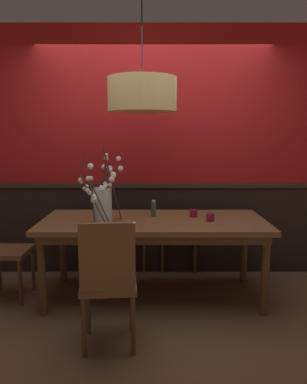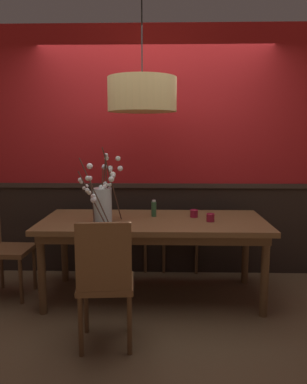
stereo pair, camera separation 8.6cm
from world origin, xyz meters
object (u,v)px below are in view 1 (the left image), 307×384
at_px(condiment_bottle, 153,209).
at_px(chair_near_side_left, 108,278).
at_px(vase_with_blossoms, 102,202).
at_px(candle_holder_nearer_center, 194,213).
at_px(dining_table, 154,228).
at_px(chair_far_side_right, 179,223).
at_px(pendant_lamp, 142,95).
at_px(chair_head_west_end, 0,244).
at_px(candle_holder_nearer_edge, 210,217).
at_px(chair_far_side_left, 129,224).

bearing_deg(condiment_bottle, chair_near_side_left, -107.18).
height_order(vase_with_blossoms, candle_holder_nearer_center, vase_with_blossoms).
relative_size(dining_table, chair_far_side_right, 2.25).
xyz_separation_m(chair_far_side_right, condiment_bottle, (-0.30, -0.76, 0.33)).
bearing_deg(chair_near_side_left, pendant_lamp, 75.75).
relative_size(chair_head_west_end, chair_far_side_right, 1.01).
height_order(chair_far_side_right, pendant_lamp, pendant_lamp).
bearing_deg(condiment_bottle, chair_head_west_end, -174.03).
bearing_deg(dining_table, chair_far_side_right, 71.43).
height_order(chair_head_west_end, vase_with_blossoms, vase_with_blossoms).
height_order(chair_near_side_left, pendant_lamp, pendant_lamp).
xyz_separation_m(chair_far_side_right, candle_holder_nearer_edge, (0.23, -0.97, 0.29)).
distance_m(chair_head_west_end, candle_holder_nearer_edge, 2.01).
relative_size(chair_far_side_right, pendant_lamp, 0.98).
bearing_deg(condiment_bottle, vase_with_blossoms, -152.22).
distance_m(chair_head_west_end, chair_near_side_left, 1.44).
xyz_separation_m(candle_holder_nearer_center, candle_holder_nearer_edge, (0.14, -0.18, 0.00)).
height_order(chair_head_west_end, condiment_bottle, chair_head_west_end).
xyz_separation_m(chair_head_west_end, candle_holder_nearer_edge, (1.99, -0.06, 0.28)).
distance_m(candle_holder_nearer_edge, condiment_bottle, 0.57).
relative_size(chair_near_side_left, chair_far_side_right, 1.04).
xyz_separation_m(chair_near_side_left, candle_holder_nearer_center, (0.71, 1.02, 0.26)).
distance_m(chair_far_side_left, chair_near_side_left, 1.81).
bearing_deg(vase_with_blossoms, candle_holder_nearer_center, 14.24).
relative_size(dining_table, condiment_bottle, 12.95).
relative_size(candle_holder_nearer_edge, pendant_lamp, 0.08).
xyz_separation_m(chair_far_side_right, vase_with_blossoms, (-0.77, -1.00, 0.44)).
distance_m(dining_table, candle_holder_nearer_center, 0.42).
bearing_deg(chair_far_side_left, chair_head_west_end, -141.94).
bearing_deg(chair_far_side_right, chair_far_side_left, 179.25).
bearing_deg(chair_far_side_right, candle_holder_nearer_center, -83.47).
bearing_deg(chair_far_side_left, dining_table, -72.25).
bearing_deg(vase_with_blossoms, chair_near_side_left, -79.94).
height_order(dining_table, chair_far_side_right, chair_far_side_right).
relative_size(chair_far_side_left, vase_with_blossoms, 1.29).
bearing_deg(chair_far_side_right, vase_with_blossoms, -127.37).
distance_m(dining_table, condiment_bottle, 0.21).
distance_m(dining_table, chair_far_side_left, 0.96).
height_order(chair_near_side_left, chair_far_side_right, chair_near_side_left).
relative_size(chair_near_side_left, candle_holder_nearer_center, 12.26).
relative_size(chair_head_west_end, candle_holder_nearer_center, 11.90).
relative_size(condiment_bottle, pendant_lamp, 0.17).
bearing_deg(candle_holder_nearer_edge, chair_near_side_left, -135.57).
height_order(chair_far_side_left, vase_with_blossoms, vase_with_blossoms).
bearing_deg(candle_holder_nearer_center, chair_far_side_left, 130.58).
height_order(dining_table, condiment_bottle, condiment_bottle).
xyz_separation_m(condiment_bottle, pendant_lamp, (-0.10, -0.16, 1.07)).
bearing_deg(candle_holder_nearer_edge, chair_far_side_left, 129.94).
distance_m(dining_table, chair_far_side_right, 0.96).
xyz_separation_m(chair_near_side_left, pendant_lamp, (0.22, 0.88, 1.37)).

